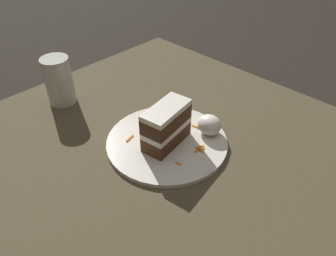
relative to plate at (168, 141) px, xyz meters
name	(u,v)px	position (x,y,z in m)	size (l,w,h in m)	color
ground_plane	(176,157)	(0.03, 0.00, -0.03)	(6.00, 6.00, 0.00)	black
dining_table	(176,153)	(0.03, 0.00, -0.02)	(0.98, 0.85, 0.02)	#4C422D
plate	(168,141)	(0.00, 0.00, 0.00)	(0.28, 0.28, 0.01)	silver
cake_slice	(166,126)	(0.00, -0.01, 0.05)	(0.07, 0.13, 0.10)	#4C2D19
cream_dollop	(209,125)	(0.05, 0.09, 0.03)	(0.06, 0.05, 0.05)	white
orange_garnish	(175,114)	(-0.05, 0.08, 0.01)	(0.06, 0.06, 0.00)	orange
carrot_shreds_scatter	(175,137)	(0.01, 0.02, 0.01)	(0.20, 0.16, 0.00)	orange
drinking_glass	(60,84)	(-0.33, -0.07, 0.05)	(0.07, 0.07, 0.13)	beige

